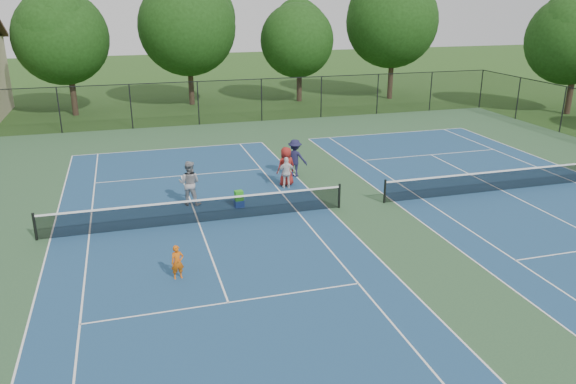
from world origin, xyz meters
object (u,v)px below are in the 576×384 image
object	(u,v)px
bystander_b	(295,158)
ball_hopper	(239,196)
bystander_c	(286,166)
tree_back_d	(394,17)
tree_back_c	(300,35)
child_player	(177,262)
tree_back_a	(66,32)
instructor	(189,183)
ball_crate	(239,204)
tree_back_b	(188,22)
bystander_a	(287,173)

from	to	relation	value
bystander_b	ball_hopper	distance (m)	4.99
bystander_b	bystander_c	size ratio (longest dim) A/B	1.01
tree_back_d	bystander_c	xyz separation A→B (m)	(-15.36, -20.45, -5.89)
tree_back_c	ball_hopper	world-z (taller)	tree_back_c
tree_back_d	child_player	xyz separation A→B (m)	(-21.24, -28.45, -6.26)
tree_back_a	bystander_b	xyz separation A→B (m)	(11.45, -19.22, -5.10)
instructor	ball_hopper	distance (m)	2.19
ball_crate	bystander_b	bearing A→B (deg)	44.50
ball_crate	tree_back_b	bearing A→B (deg)	87.46
tree_back_a	bystander_a	bearing A→B (deg)	-63.15
tree_back_c	bystander_a	bearing A→B (deg)	-108.84
tree_back_a	tree_back_b	bearing A→B (deg)	12.53
tree_back_c	instructor	size ratio (longest dim) A/B	4.32
bystander_c	ball_hopper	size ratio (longest dim) A/B	4.38
tree_back_a	bystander_a	world-z (taller)	tree_back_a
ball_crate	ball_hopper	bearing A→B (deg)	0.00
tree_back_c	ball_crate	size ratio (longest dim) A/B	21.57
tree_back_b	ball_crate	bearing A→B (deg)	-92.54
tree_back_c	bystander_c	bearing A→B (deg)	-108.93
tree_back_b	ball_hopper	bearing A→B (deg)	-92.54
instructor	bystander_b	xyz separation A→B (m)	(5.50, 2.60, -0.03)
tree_back_d	instructor	distance (m)	30.20
instructor	ball_crate	distance (m)	2.29
tree_back_a	bystander_c	world-z (taller)	tree_back_a
tree_back_c	instructor	bearing A→B (deg)	-117.83
tree_back_d	child_player	size ratio (longest dim) A/B	9.17
tree_back_d	ball_crate	world-z (taller)	tree_back_d
bystander_a	ball_hopper	distance (m)	3.25
bystander_a	bystander_c	size ratio (longest dim) A/B	0.80
bystander_a	tree_back_a	bearing A→B (deg)	-59.96
child_player	ball_hopper	bearing A→B (deg)	52.81
tree_back_a	bystander_c	xyz separation A→B (m)	(10.64, -20.45, -5.11)
child_player	ball_hopper	distance (m)	6.55
tree_back_d	ball_crate	bearing A→B (deg)	-128.55
bystander_c	ball_hopper	xyz separation A→B (m)	(-2.74, -2.26, -0.41)
bystander_b	bystander_c	bearing A→B (deg)	89.12
tree_back_d	bystander_b	distance (m)	24.82
tree_back_d	ball_crate	distance (m)	29.79
tree_back_b	ball_hopper	world-z (taller)	tree_back_b
tree_back_b	tree_back_c	world-z (taller)	tree_back_b
tree_back_d	bystander_c	distance (m)	26.25
tree_back_c	instructor	xyz separation A→B (m)	(-12.05, -22.82, -4.51)
tree_back_a	ball_hopper	size ratio (longest dim) A/B	21.55
bystander_a	bystander_c	bearing A→B (deg)	-100.25
instructor	ball_hopper	size ratio (longest dim) A/B	4.58
tree_back_b	instructor	world-z (taller)	tree_back_b
bystander_a	instructor	bearing A→B (deg)	15.20
tree_back_b	bystander_b	bearing A→B (deg)	-83.42
ball_crate	ball_hopper	world-z (taller)	ball_hopper
ball_hopper	child_player	bearing A→B (deg)	-118.71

